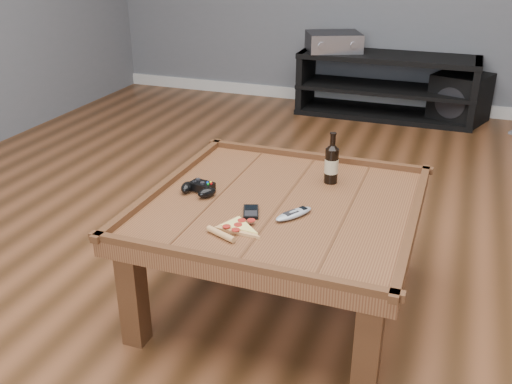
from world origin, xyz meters
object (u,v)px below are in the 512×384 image
(pizza_slice, at_px, (236,228))
(smartphone, at_px, (251,212))
(media_console, at_px, (386,86))
(remote_control, at_px, (294,214))
(coffee_table, at_px, (282,216))
(subwoofer, at_px, (460,98))
(game_controller, at_px, (199,188))
(beer_bottle, at_px, (332,163))
(av_receiver, at_px, (334,42))

(pizza_slice, height_order, smartphone, pizza_slice)
(media_console, xyz_separation_m, remote_control, (0.08, -2.85, 0.22))
(coffee_table, xyz_separation_m, pizza_slice, (-0.08, -0.26, 0.07))
(media_console, height_order, subwoofer, media_console)
(game_controller, bearing_deg, beer_bottle, 42.51)
(pizza_slice, xyz_separation_m, av_receiver, (-0.37, 3.01, 0.11))
(coffee_table, relative_size, media_console, 0.74)
(game_controller, distance_m, av_receiver, 2.78)
(game_controller, bearing_deg, av_receiver, 103.33)
(media_console, xyz_separation_m, pizza_slice, (-0.08, -3.01, 0.21))
(av_receiver, bearing_deg, game_controller, -111.90)
(smartphone, distance_m, subwoofer, 3.01)
(beer_bottle, distance_m, av_receiver, 2.56)
(beer_bottle, xyz_separation_m, av_receiver, (-0.58, 2.50, 0.04))
(game_controller, distance_m, subwoofer, 2.99)
(beer_bottle, xyz_separation_m, game_controller, (-0.46, -0.28, -0.06))
(smartphone, height_order, subwoofer, smartphone)
(remote_control, distance_m, subwoofer, 2.95)
(coffee_table, xyz_separation_m, av_receiver, (-0.45, 2.75, 0.18))
(pizza_slice, height_order, subwoofer, pizza_slice)
(media_console, bearing_deg, smartphone, -91.55)
(coffee_table, distance_m, smartphone, 0.16)
(smartphone, bearing_deg, game_controller, 139.55)
(pizza_slice, distance_m, av_receiver, 3.03)
(coffee_table, bearing_deg, smartphone, -121.39)
(av_receiver, height_order, subwoofer, av_receiver)
(media_console, xyz_separation_m, smartphone, (-0.08, -2.88, 0.21))
(game_controller, relative_size, smartphone, 1.44)
(coffee_table, bearing_deg, game_controller, -174.23)
(smartphone, distance_m, remote_control, 0.16)
(smartphone, bearing_deg, beer_bottle, 41.34)
(game_controller, bearing_deg, smartphone, -9.54)
(game_controller, relative_size, subwoofer, 0.33)
(smartphone, bearing_deg, pizza_slice, -111.90)
(pizza_slice, distance_m, subwoofer, 3.14)
(media_console, height_order, smartphone, media_console)
(media_console, relative_size, smartphone, 12.29)
(coffee_table, bearing_deg, av_receiver, 99.26)
(media_console, height_order, remote_control, media_console)
(game_controller, relative_size, pizza_slice, 0.65)
(beer_bottle, bearing_deg, coffee_table, -117.23)
(game_controller, height_order, remote_control, game_controller)
(coffee_table, bearing_deg, remote_control, -52.82)
(beer_bottle, height_order, subwoofer, beer_bottle)
(remote_control, height_order, subwoofer, remote_control)
(media_console, distance_m, av_receiver, 0.55)
(pizza_slice, relative_size, av_receiver, 0.49)
(smartphone, relative_size, remote_control, 0.69)
(game_controller, xyz_separation_m, subwoofer, (0.91, 2.83, -0.28))
(pizza_slice, bearing_deg, beer_bottle, 90.83)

